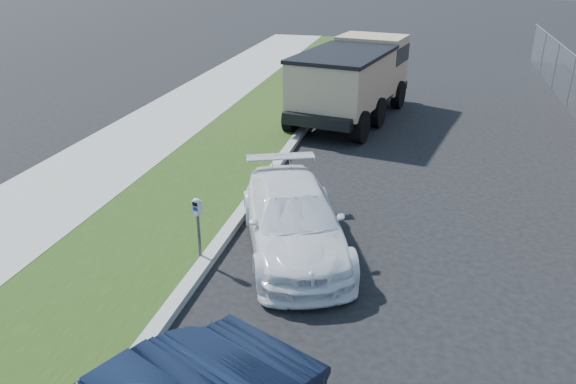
# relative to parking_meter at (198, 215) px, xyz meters

# --- Properties ---
(ground) EXTENTS (120.00, 120.00, 0.00)m
(ground) POSITION_rel_parking_meter_xyz_m (2.73, 0.29, -0.96)
(ground) COLOR black
(ground) RESTS_ON ground
(streetside) EXTENTS (6.12, 50.00, 0.15)m
(streetside) POSITION_rel_parking_meter_xyz_m (-2.84, 2.29, -0.90)
(streetside) COLOR gray
(streetside) RESTS_ON ground
(parking_meter) EXTENTS (0.18, 0.14, 1.18)m
(parking_meter) POSITION_rel_parking_meter_xyz_m (0.00, 0.00, 0.00)
(parking_meter) COLOR #3F4247
(parking_meter) RESTS_ON ground
(white_wagon) EXTENTS (3.19, 4.62, 1.24)m
(white_wagon) POSITION_rel_parking_meter_xyz_m (1.52, 0.97, -0.34)
(white_wagon) COLOR white
(white_wagon) RESTS_ON ground
(dump_truck) EXTENTS (3.48, 6.54, 2.44)m
(dump_truck) POSITION_rel_parking_meter_xyz_m (1.39, 10.21, 0.41)
(dump_truck) COLOR black
(dump_truck) RESTS_ON ground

